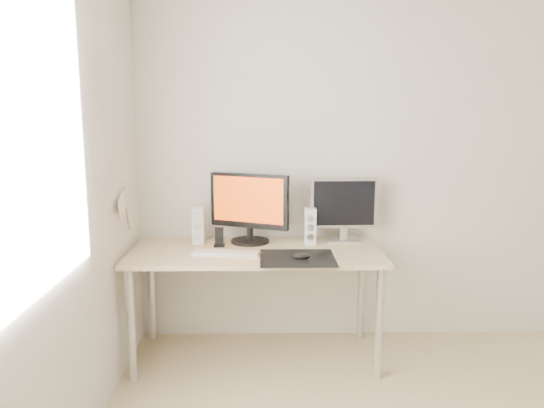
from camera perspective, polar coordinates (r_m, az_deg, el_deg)
name	(u,v)px	position (r m, az deg, el deg)	size (l,w,h in m)	color
wall_back	(391,163)	(3.77, 12.65, 4.36)	(3.50, 3.50, 0.00)	silver
wall_left	(23,211)	(2.12, -25.21, -0.72)	(3.50, 3.50, 0.00)	silver
window_pane	(21,142)	(2.08, -25.43, 6.05)	(1.30, 1.30, 0.00)	white
mousepad	(297,258)	(3.21, 2.76, -5.82)	(0.45, 0.40, 0.00)	black
mouse	(301,256)	(3.17, 3.16, -5.61)	(0.10, 0.06, 0.04)	black
desk	(256,262)	(3.41, -1.73, -6.22)	(1.60, 0.70, 0.73)	#D1B587
main_monitor	(249,205)	(3.52, -2.46, -0.16)	(0.52, 0.34, 0.47)	black
second_monitor	(344,206)	(3.59, 7.71, -0.25)	(0.45, 0.17, 0.43)	silver
speaker_left	(198,226)	(3.56, -7.92, -2.35)	(0.08, 0.09, 0.24)	silver
speaker_right	(310,226)	(3.52, 4.11, -2.40)	(0.08, 0.09, 0.24)	white
keyboard	(226,253)	(3.31, -4.92, -5.26)	(0.43, 0.18, 0.02)	#ADADB0
phone_dock	(219,241)	(3.48, -5.69, -3.96)	(0.07, 0.06, 0.13)	black
pennant	(124,205)	(3.29, -15.67, -0.13)	(0.01, 0.23, 0.29)	#A57F54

